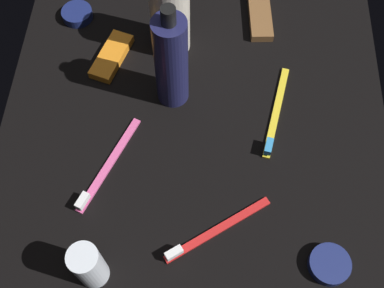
# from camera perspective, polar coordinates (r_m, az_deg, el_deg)

# --- Properties ---
(ground_plane) EXTENTS (0.84, 0.64, 0.01)m
(ground_plane) POSITION_cam_1_polar(r_m,az_deg,el_deg) (0.78, -0.00, -1.23)
(ground_plane) COLOR black
(lotion_bottle) EXTENTS (0.05, 0.05, 0.21)m
(lotion_bottle) POSITION_cam_1_polar(r_m,az_deg,el_deg) (0.76, -2.48, 9.72)
(lotion_bottle) COLOR #1D1E48
(lotion_bottle) RESTS_ON ground_plane
(bodywash_bottle) EXTENTS (0.07, 0.07, 0.18)m
(bodywash_bottle) POSITION_cam_1_polar(r_m,az_deg,el_deg) (0.84, -2.62, 15.08)
(bodywash_bottle) COLOR silver
(bodywash_bottle) RESTS_ON ground_plane
(deodorant_stick) EXTENTS (0.04, 0.04, 0.09)m
(deodorant_stick) POSITION_cam_1_polar(r_m,az_deg,el_deg) (0.68, -12.11, -13.90)
(deodorant_stick) COLOR silver
(deodorant_stick) RESTS_ON ground_plane
(toothbrush_red) EXTENTS (0.11, 0.16, 0.02)m
(toothbrush_red) POSITION_cam_1_polar(r_m,az_deg,el_deg) (0.72, 2.35, -10.41)
(toothbrush_red) COLOR red
(toothbrush_red) RESTS_ON ground_plane
(toothbrush_yellow) EXTENTS (0.18, 0.05, 0.02)m
(toothbrush_yellow) POSITION_cam_1_polar(r_m,az_deg,el_deg) (0.81, 9.83, 3.29)
(toothbrush_yellow) COLOR yellow
(toothbrush_yellow) RESTS_ON ground_plane
(toothbrush_pink) EXTENTS (0.17, 0.08, 0.02)m
(toothbrush_pink) POSITION_cam_1_polar(r_m,az_deg,el_deg) (0.77, -10.20, -2.88)
(toothbrush_pink) COLOR #E55999
(toothbrush_pink) RESTS_ON ground_plane
(snack_bar_orange) EXTENTS (0.11, 0.07, 0.01)m
(snack_bar_orange) POSITION_cam_1_polar(r_m,az_deg,el_deg) (0.88, -9.48, 10.18)
(snack_bar_orange) COLOR orange
(snack_bar_orange) RESTS_ON ground_plane
(snack_bar_brown) EXTENTS (0.11, 0.05, 0.01)m
(snack_bar_brown) POSITION_cam_1_polar(r_m,az_deg,el_deg) (0.94, 8.06, 14.59)
(snack_bar_brown) COLOR brown
(snack_bar_brown) RESTS_ON ground_plane
(cream_tin_left) EXTENTS (0.06, 0.06, 0.02)m
(cream_tin_left) POSITION_cam_1_polar(r_m,az_deg,el_deg) (0.73, 15.93, -13.53)
(cream_tin_left) COLOR navy
(cream_tin_left) RESTS_ON ground_plane
(cream_tin_right) EXTENTS (0.06, 0.06, 0.02)m
(cream_tin_right) POSITION_cam_1_polar(r_m,az_deg,el_deg) (0.96, -13.42, 14.72)
(cream_tin_right) COLOR navy
(cream_tin_right) RESTS_ON ground_plane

